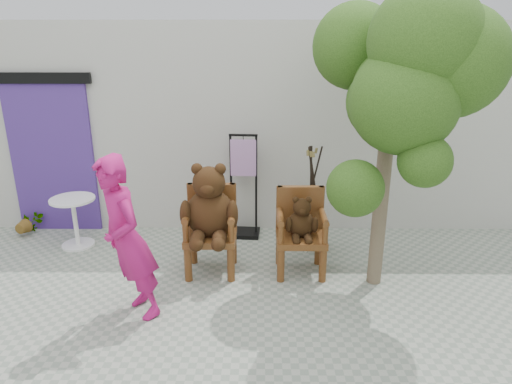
% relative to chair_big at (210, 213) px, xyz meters
% --- Properties ---
extents(ground_plane, '(60.00, 60.00, 0.00)m').
position_rel_chair_big_xyz_m(ground_plane, '(0.57, -1.25, -0.78)').
color(ground_plane, gray).
rests_on(ground_plane, ground).
extents(back_wall, '(9.00, 1.00, 3.00)m').
position_rel_chair_big_xyz_m(back_wall, '(0.57, 1.85, 0.72)').
color(back_wall, '#BAB9AE').
rests_on(back_wall, ground).
extents(doorway, '(1.40, 0.11, 2.33)m').
position_rel_chair_big_xyz_m(doorway, '(-2.43, 1.33, 0.38)').
color(doorway, '#472A7E').
rests_on(doorway, ground).
extents(chair_big, '(0.69, 0.73, 1.40)m').
position_rel_chair_big_xyz_m(chair_big, '(0.00, 0.00, 0.00)').
color(chair_big, '#4F2B11').
rests_on(chair_big, ground).
extents(chair_small, '(0.60, 0.55, 1.05)m').
position_rel_chair_big_xyz_m(chair_small, '(1.10, 0.03, -0.17)').
color(chair_small, '#4F2B11').
rests_on(chair_small, ground).
extents(person, '(0.73, 0.76, 1.75)m').
position_rel_chair_big_xyz_m(person, '(-0.72, -0.97, 0.10)').
color(person, '#B51667').
rests_on(person, ground).
extents(cafe_table, '(0.60, 0.60, 0.70)m').
position_rel_chair_big_xyz_m(cafe_table, '(-1.96, 0.72, -0.34)').
color(cafe_table, white).
rests_on(cafe_table, ground).
extents(display_stand, '(0.47, 0.38, 1.51)m').
position_rel_chair_big_xyz_m(display_stand, '(0.37, 1.10, -0.20)').
color(display_stand, black).
rests_on(display_stand, ground).
extents(stool_bucket, '(0.32, 0.32, 1.45)m').
position_rel_chair_big_xyz_m(stool_bucket, '(1.31, 0.62, -0.14)').
color(stool_bucket, white).
rests_on(stool_bucket, ground).
extents(tree, '(1.80, 1.90, 3.29)m').
position_rel_chair_big_xyz_m(tree, '(2.06, -0.35, 1.59)').
color(tree, brown).
rests_on(tree, ground).
extents(potted_plant, '(0.38, 0.35, 0.36)m').
position_rel_chair_big_xyz_m(potted_plant, '(-2.83, 1.10, -0.60)').
color(potted_plant, '#1D3D10').
rests_on(potted_plant, ground).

